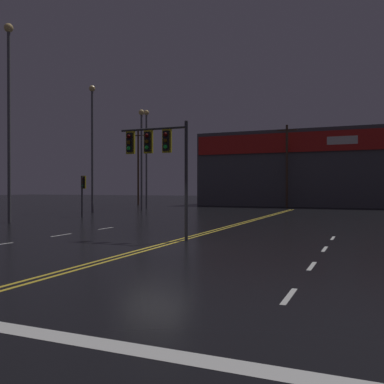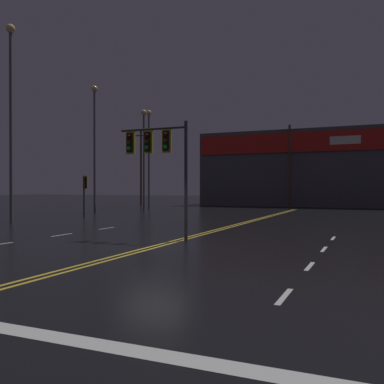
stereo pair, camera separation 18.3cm
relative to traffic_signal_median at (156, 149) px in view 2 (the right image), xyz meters
name	(u,v)px [view 2 (the right image)]	position (x,y,z in m)	size (l,w,h in m)	color
ground_plane	(155,247)	(1.06, -2.13, -3.83)	(200.00, 200.00, 0.00)	black
road_markings	(161,257)	(2.35, -4.14, -3.83)	(17.34, 60.00, 0.01)	gold
traffic_signal_median	(156,149)	(0.00, 0.00, 0.00)	(3.17, 0.36, 4.95)	#38383D
traffic_signal_corner_northwest	(85,187)	(-11.81, 10.60, -1.55)	(0.42, 0.36, 3.12)	#38383D
streetlight_near_right	(95,134)	(-14.89, 16.07, 3.30)	(0.56, 0.56, 11.48)	#59595E
streetlight_median_approach	(11,101)	(-12.46, 4.04, 3.82)	(0.56, 0.56, 12.44)	#59595E
streetlight_far_right	(149,147)	(-13.68, 24.01, 2.78)	(0.56, 0.56, 10.51)	#59595E
streetlight_far_median	(144,146)	(-12.33, 20.56, 2.44)	(0.56, 0.56, 9.88)	#59595E
building_backdrop	(310,169)	(1.06, 38.51, 0.68)	(25.50, 10.23, 9.00)	#4C4C51
utility_pole_row	(303,162)	(1.17, 32.61, 1.24)	(44.05, 0.26, 10.24)	#4C3828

